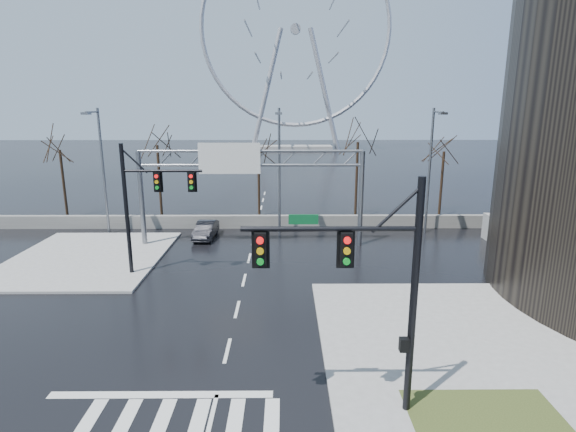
{
  "coord_description": "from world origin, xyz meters",
  "views": [
    {
      "loc": [
        2.44,
        -17.11,
        9.95
      ],
      "look_at": [
        2.62,
        7.68,
        4.0
      ],
      "focal_mm": 28.0,
      "sensor_mm": 36.0,
      "label": 1
    }
  ],
  "objects_px": {
    "signal_mast_near": "(372,277)",
    "ferris_wheel": "(296,38)",
    "sign_gantry": "(246,177)",
    "car": "(206,230)",
    "signal_mast_far": "(144,197)"
  },
  "relations": [
    {
      "from": "signal_mast_near",
      "to": "signal_mast_far",
      "type": "xyz_separation_m",
      "value": [
        -11.01,
        13.0,
        -0.04
      ]
    },
    {
      "from": "signal_mast_near",
      "to": "sign_gantry",
      "type": "relative_size",
      "value": 0.49
    },
    {
      "from": "ferris_wheel",
      "to": "car",
      "type": "bearing_deg",
      "value": -96.43
    },
    {
      "from": "car",
      "to": "signal_mast_far",
      "type": "bearing_deg",
      "value": -101.33
    },
    {
      "from": "sign_gantry",
      "to": "ferris_wheel",
      "type": "distance_m",
      "value": 82.91
    },
    {
      "from": "sign_gantry",
      "to": "ferris_wheel",
      "type": "bearing_deg",
      "value": 86.16
    },
    {
      "from": "signal_mast_far",
      "to": "ferris_wheel",
      "type": "relative_size",
      "value": 0.16
    },
    {
      "from": "signal_mast_far",
      "to": "ferris_wheel",
      "type": "distance_m",
      "value": 89.3
    },
    {
      "from": "sign_gantry",
      "to": "ferris_wheel",
      "type": "xyz_separation_m",
      "value": [
        5.38,
        80.04,
        20.95
      ]
    },
    {
      "from": "sign_gantry",
      "to": "signal_mast_far",
      "type": "bearing_deg",
      "value": -132.47
    },
    {
      "from": "signal_mast_near",
      "to": "ferris_wheel",
      "type": "xyz_separation_m",
      "value": [
        -0.14,
        99.04,
        21.26
      ]
    },
    {
      "from": "sign_gantry",
      "to": "signal_mast_near",
      "type": "bearing_deg",
      "value": -73.81
    },
    {
      "from": "ferris_wheel",
      "to": "car",
      "type": "relative_size",
      "value": 12.84
    },
    {
      "from": "ferris_wheel",
      "to": "signal_mast_far",
      "type": "bearing_deg",
      "value": -97.2
    },
    {
      "from": "signal_mast_near",
      "to": "ferris_wheel",
      "type": "distance_m",
      "value": 101.29
    }
  ]
}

